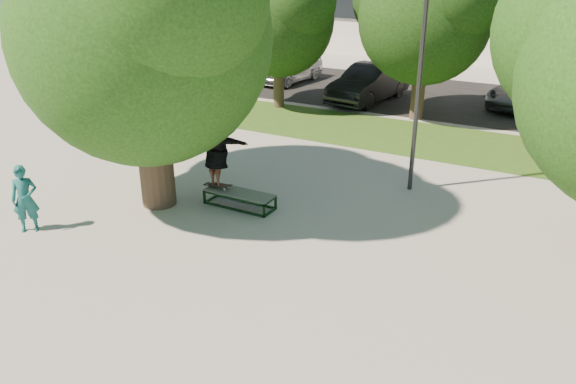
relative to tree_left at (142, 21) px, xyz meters
The scene contains 13 objects.
ground 6.26m from the tree_left, 14.31° to the right, with size 120.00×120.00×0.00m, color #9C978F.
grass_strip 10.87m from the tree_left, 57.80° to the left, with size 30.00×4.00×0.02m, color #234614.
asphalt_strip 16.13m from the tree_left, 73.93° to the left, with size 40.00×8.00×0.01m, color black.
tree_left is the anchor object (origin of this frame).
bg_tree_left 10.26m from the tree_left, 102.86° to the left, with size 5.28×4.51×5.77m.
bg_tree_mid 11.45m from the tree_left, 73.68° to the left, with size 5.76×4.92×6.24m.
lamppost 6.70m from the tree_left, 36.42° to the left, with size 0.25×0.15×6.11m.
grind_box 4.72m from the tree_left, 21.13° to the left, with size 1.80×0.60×0.38m.
skater_rig 3.52m from the tree_left, 30.16° to the left, with size 1.94×0.62×1.64m.
bystander 4.75m from the tree_left, 118.73° to the right, with size 0.57×0.37×1.56m, color #175959.
car_silver_a 15.63m from the tree_left, 106.25° to the left, with size 1.67×4.16×1.42m, color silver.
car_dark 13.16m from the tree_left, 87.09° to the left, with size 1.65×4.73×1.56m, color black.
car_grey 16.78m from the tree_left, 66.32° to the left, with size 2.11×4.58×1.27m, color #57575C.
Camera 1 is at (4.90, -8.71, 5.73)m, focal length 35.00 mm.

